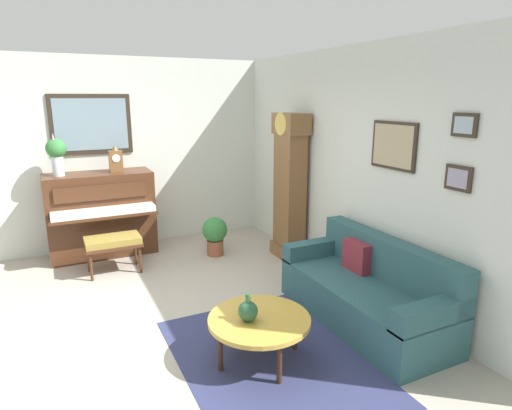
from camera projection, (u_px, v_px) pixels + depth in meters
The scene contains 13 objects.
ground_plane at pixel (156, 324), 4.44m from camera, with size 6.40×6.00×0.10m, color #B2A899.
wall_left at pixel (109, 154), 6.35m from camera, with size 0.13×4.90×2.80m.
wall_back at pixel (351, 168), 5.10m from camera, with size 5.30×0.13×2.80m.
area_rug at pixel (270, 359), 3.75m from camera, with size 2.10×1.50×0.01m, color navy.
piano at pixel (102, 214), 6.14m from camera, with size 0.87×1.44×1.20m.
piano_bench at pixel (113, 243), 5.53m from camera, with size 0.42×0.70×0.48m.
grandfather_clock at pixel (290, 191), 5.96m from camera, with size 0.52×0.34×2.03m.
couch at pixel (367, 292), 4.35m from camera, with size 1.90×0.80×0.84m.
coffee_table at pixel (259, 321), 3.66m from camera, with size 0.88×0.88×0.40m.
mantel_clock at pixel (116, 160), 6.05m from camera, with size 0.13×0.18×0.38m.
flower_vase at pixel (56, 153), 5.70m from camera, with size 0.26×0.26×0.58m.
green_jug at pixel (248, 311), 3.59m from camera, with size 0.17×0.17×0.24m.
potted_plant at pixel (215, 233), 6.17m from camera, with size 0.36×0.36×0.56m.
Camera 1 is at (4.06, -0.82, 2.23)m, focal length 30.15 mm.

